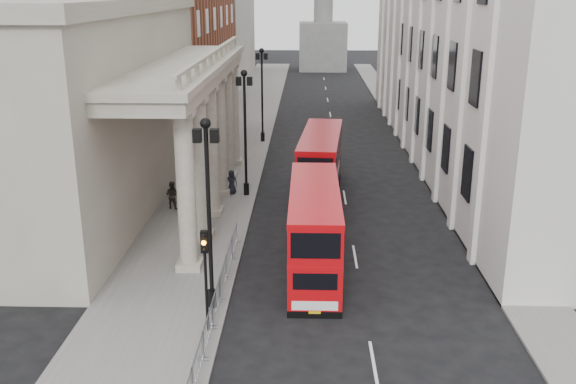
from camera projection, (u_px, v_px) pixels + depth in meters
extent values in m
plane|color=black|center=(213.00, 360.00, 24.07)|extent=(260.00, 260.00, 0.00)
cube|color=slate|center=(229.00, 158.00, 52.73)|extent=(6.00, 140.00, 0.12)
cube|color=slate|center=(430.00, 160.00, 52.25)|extent=(3.00, 140.00, 0.12)
cube|color=slate|center=(264.00, 158.00, 52.64)|extent=(0.20, 140.00, 0.14)
cube|color=gray|center=(83.00, 113.00, 39.72)|extent=(9.00, 28.00, 12.00)
cube|color=brown|center=(175.00, 13.00, 66.81)|extent=(9.00, 32.00, 22.00)
cube|color=gray|center=(217.00, 12.00, 97.61)|extent=(9.00, 30.00, 20.00)
cube|color=silver|center=(468.00, 0.00, 50.34)|extent=(8.00, 55.00, 25.00)
cube|color=#60605E|center=(323.00, 46.00, 110.38)|extent=(8.00, 8.00, 8.00)
cylinder|color=black|center=(212.00, 298.00, 27.74)|extent=(0.36, 0.36, 0.80)
cylinder|color=black|center=(209.00, 220.00, 26.66)|extent=(0.18, 0.18, 8.00)
sphere|color=black|center=(205.00, 123.00, 25.42)|extent=(0.44, 0.44, 0.44)
cube|color=black|center=(215.00, 136.00, 25.56)|extent=(0.35, 0.35, 0.55)
cube|color=black|center=(197.00, 135.00, 25.58)|extent=(0.35, 0.35, 0.55)
cylinder|color=black|center=(246.00, 189.00, 42.99)|extent=(0.36, 0.36, 0.80)
cylinder|color=black|center=(245.00, 136.00, 41.91)|extent=(0.18, 0.18, 8.00)
sphere|color=black|center=(244.00, 73.00, 40.67)|extent=(0.44, 0.44, 0.44)
cube|color=black|center=(250.00, 81.00, 40.81)|extent=(0.35, 0.35, 0.55)
cube|color=black|center=(239.00, 81.00, 40.83)|extent=(0.35, 0.35, 0.55)
cylinder|color=black|center=(263.00, 137.00, 58.24)|extent=(0.36, 0.36, 0.80)
cylinder|color=black|center=(262.00, 97.00, 57.16)|extent=(0.18, 0.18, 8.00)
sphere|color=black|center=(262.00, 50.00, 55.92)|extent=(0.44, 0.44, 0.44)
cube|color=black|center=(266.00, 56.00, 56.06)|extent=(0.35, 0.35, 0.55)
cube|color=black|center=(258.00, 56.00, 56.08)|extent=(0.35, 0.35, 0.55)
cylinder|color=black|center=(206.00, 292.00, 25.44)|extent=(0.12, 0.12, 3.40)
cube|color=black|center=(204.00, 242.00, 24.79)|extent=(0.28, 0.22, 0.90)
sphere|color=black|center=(203.00, 236.00, 24.58)|extent=(0.18, 0.18, 0.18)
sphere|color=orange|center=(204.00, 243.00, 24.67)|extent=(0.18, 0.18, 0.18)
sphere|color=black|center=(204.00, 250.00, 24.76)|extent=(0.18, 0.18, 0.18)
cube|color=gray|center=(198.00, 363.00, 22.64)|extent=(0.50, 2.30, 1.10)
cube|color=gray|center=(208.00, 330.00, 24.88)|extent=(0.50, 2.30, 1.10)
cube|color=gray|center=(216.00, 302.00, 27.12)|extent=(0.50, 2.30, 1.10)
cube|color=gray|center=(223.00, 278.00, 29.36)|extent=(0.50, 2.30, 1.10)
cube|color=gray|center=(229.00, 258.00, 31.60)|extent=(0.50, 2.30, 1.10)
cube|color=gray|center=(234.00, 240.00, 33.84)|extent=(0.50, 2.30, 1.10)
cube|color=red|center=(314.00, 247.00, 31.36)|extent=(2.32, 9.75, 1.86)
cube|color=red|center=(315.00, 210.00, 30.78)|extent=(2.32, 9.75, 1.63)
cube|color=red|center=(315.00, 191.00, 30.50)|extent=(2.36, 9.79, 0.23)
cube|color=black|center=(314.00, 267.00, 31.69)|extent=(2.34, 9.75, 0.33)
cube|color=black|center=(314.00, 243.00, 31.29)|extent=(2.38, 7.89, 0.93)
cube|color=black|center=(315.00, 208.00, 30.75)|extent=(2.38, 9.19, 1.02)
cube|color=white|center=(315.00, 306.00, 26.92)|extent=(1.95, 0.06, 0.42)
cube|color=yellow|center=(315.00, 312.00, 27.00)|extent=(0.51, 0.04, 0.12)
cylinder|color=black|center=(291.00, 293.00, 28.40)|extent=(0.30, 0.93, 0.93)
cylinder|color=black|center=(338.00, 293.00, 28.34)|extent=(0.30, 0.93, 0.93)
cylinder|color=black|center=(294.00, 244.00, 33.80)|extent=(0.30, 0.93, 0.93)
cylinder|color=black|center=(333.00, 245.00, 33.74)|extent=(0.30, 0.93, 0.93)
cube|color=#A7070C|center=(320.00, 178.00, 42.70)|extent=(3.22, 10.17, 1.91)
cube|color=#A7070C|center=(321.00, 149.00, 42.10)|extent=(3.22, 10.17, 1.67)
cube|color=#A7070C|center=(321.00, 135.00, 41.82)|extent=(3.26, 10.22, 0.24)
cube|color=black|center=(320.00, 194.00, 43.04)|extent=(3.24, 10.18, 0.33)
cube|color=black|center=(320.00, 175.00, 42.63)|extent=(3.12, 8.28, 0.95)
cube|color=black|center=(321.00, 148.00, 42.08)|extent=(3.23, 9.61, 1.05)
cube|color=white|center=(315.00, 212.00, 38.17)|extent=(2.00, 0.23, 0.43)
cube|color=yellow|center=(314.00, 217.00, 38.26)|extent=(0.53, 0.08, 0.12)
cylinder|color=black|center=(299.00, 206.00, 39.77)|extent=(0.38, 0.98, 0.95)
cylinder|color=black|center=(334.00, 207.00, 39.53)|extent=(0.38, 0.98, 0.95)
cylinder|color=black|center=(307.00, 180.00, 45.27)|extent=(0.38, 0.98, 0.95)
cylinder|color=black|center=(338.00, 181.00, 45.04)|extent=(0.38, 0.98, 0.95)
imported|color=black|center=(181.00, 193.00, 40.54)|extent=(0.72, 0.54, 1.77)
imported|color=black|center=(172.00, 195.00, 40.16)|extent=(0.99, 0.86, 1.76)
imported|color=black|center=(232.00, 182.00, 43.10)|extent=(0.86, 0.63, 1.62)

